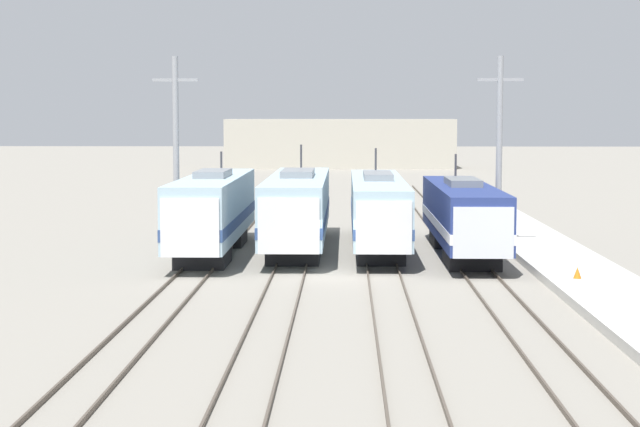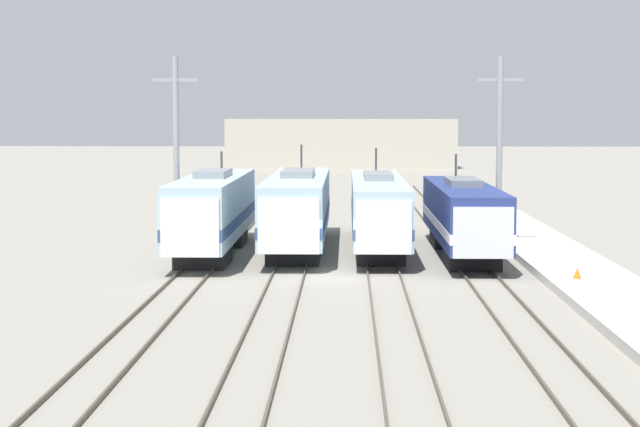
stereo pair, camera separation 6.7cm
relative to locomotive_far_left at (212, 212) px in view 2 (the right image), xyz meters
name	(u,v)px [view 2 (the right image)]	position (x,y,z in m)	size (l,w,h in m)	color
ground_plane	(336,275)	(6.43, -6.67, -2.25)	(400.00, 400.00, 0.00)	gray
rail_pair_far_left	(194,273)	(0.00, -6.67, -2.17)	(1.51, 120.00, 0.15)	#4C4238
rail_pair_center_left	(289,273)	(4.29, -6.67, -2.17)	(1.51, 120.00, 0.15)	#4C4238
rail_pair_center_right	(384,274)	(8.58, -6.67, -2.17)	(1.51, 120.00, 0.15)	#4C4238
rail_pair_far_right	(479,274)	(12.86, -6.67, -2.17)	(1.51, 120.00, 0.15)	#4C4238
locomotive_far_left	(212,212)	(0.00, 0.00, 0.00)	(2.87, 16.81, 5.21)	#232326
locomotive_center_left	(298,209)	(4.29, 2.12, -0.04)	(3.08, 18.74, 5.52)	#232326
locomotive_center_right	(378,210)	(8.58, 2.52, -0.12)	(2.79, 19.32, 5.31)	#232326
locomotive_far_right	(464,216)	(12.86, -0.09, -0.19)	(2.91, 16.93, 5.08)	black
catenary_tower_left	(176,151)	(-2.07, 1.54, 3.10)	(2.39, 0.32, 10.26)	gray
catenary_tower_right	(499,151)	(14.85, 1.54, 3.10)	(2.39, 0.32, 10.26)	gray
platform	(579,272)	(17.32, -6.67, -2.06)	(4.00, 120.00, 0.38)	#B7B5AD
traffic_cone	(577,273)	(16.57, -9.86, -1.63)	(0.34, 0.34, 0.48)	orange
depot_building	(341,144)	(6.05, 92.07, 1.08)	(31.11, 8.02, 6.66)	#B2AD9E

